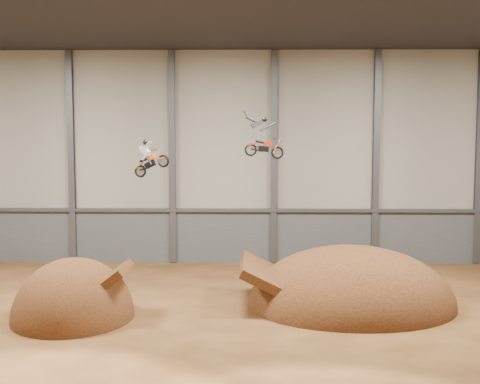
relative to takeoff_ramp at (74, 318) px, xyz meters
name	(u,v)px	position (x,y,z in m)	size (l,w,h in m)	color
floor	(209,332)	(6.60, -2.02, 0.00)	(40.00, 40.00, 0.00)	#482A13
back_wall	(223,158)	(6.60, 12.98, 7.00)	(40.00, 0.10, 14.00)	#9F9A8C
ceiling	(207,11)	(6.60, -2.02, 14.00)	(40.00, 40.00, 0.00)	black
lower_band_back	(223,237)	(6.60, 12.88, 1.75)	(39.80, 0.18, 3.50)	#4F5156
steel_rail	(223,210)	(6.60, 12.73, 3.55)	(39.80, 0.35, 0.20)	#47494F
steel_column_1	(71,158)	(-3.40, 12.78, 7.00)	(0.40, 0.36, 13.90)	#47494F
steel_column_2	(172,158)	(3.26, 12.78, 7.00)	(0.40, 0.36, 13.90)	#47494F
steel_column_3	(274,158)	(9.93, 12.78, 7.00)	(0.40, 0.36, 13.90)	#47494F
steel_column_4	(376,158)	(16.60, 12.78, 7.00)	(0.40, 0.36, 13.90)	#47494F
steel_column_5	(479,158)	(23.26, 12.78, 7.00)	(0.40, 0.36, 13.90)	#47494F
takeoff_ramp	(74,318)	(0.00, 0.00, 0.00)	(5.75, 6.63, 5.75)	#391D0E
landing_ramp	(351,305)	(13.58, 2.48, 0.00)	(10.54, 9.32, 6.08)	#391D0E
fmx_rider_a	(154,154)	(3.56, 2.56, 7.72)	(2.02, 0.77, 1.83)	#D95E11
fmx_rider_b	(263,135)	(9.08, 2.69, 8.68)	(2.65, 0.76, 2.27)	#B71E06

